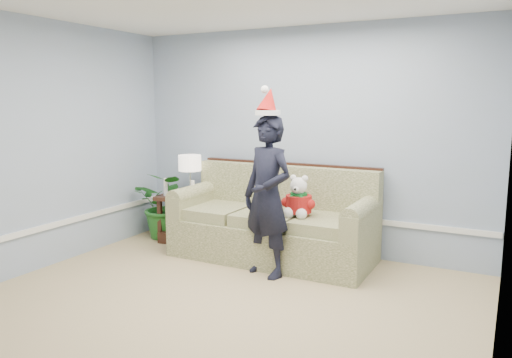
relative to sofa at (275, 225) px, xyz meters
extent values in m
cube|color=tan|center=(0.15, -2.02, -0.39)|extent=(4.50, 5.00, 0.02)
cube|color=#8C9FB2|center=(0.15, 0.49, 0.97)|extent=(4.50, 0.02, 2.70)
cube|color=#8C9FB2|center=(2.41, -2.02, 0.97)|extent=(0.02, 5.00, 2.70)
cube|color=white|center=(0.15, 0.46, 0.07)|extent=(4.48, 0.03, 0.06)
cube|color=white|center=(-2.09, -2.02, 0.07)|extent=(0.03, 4.98, 0.06)
cube|color=#495528|center=(0.00, -0.07, -0.16)|extent=(2.31, 0.99, 0.44)
cube|color=#495528|center=(-0.71, -0.12, 0.12)|extent=(0.68, 0.79, 0.13)
cube|color=#495528|center=(0.00, -0.12, 0.12)|extent=(0.68, 0.79, 0.13)
cube|color=#495528|center=(0.71, -0.12, 0.12)|extent=(0.68, 0.79, 0.13)
cube|color=#495528|center=(0.00, 0.31, 0.36)|extent=(2.31, 0.22, 0.62)
cube|color=black|center=(0.00, 0.38, 0.67)|extent=(2.31, 0.07, 0.05)
cube|color=#495528|center=(-1.06, -0.07, 0.19)|extent=(0.20, 0.99, 0.26)
cube|color=#495528|center=(1.06, -0.07, 0.19)|extent=(0.20, 0.99, 0.26)
cube|color=#3B2015|center=(-1.33, 0.08, 0.21)|extent=(0.71, 0.62, 0.05)
cube|color=#3B2015|center=(-1.33, 0.08, -0.31)|extent=(0.64, 0.55, 0.14)
cube|color=#3B2015|center=(-1.59, -0.13, -0.08)|extent=(0.06, 0.06, 0.62)
cube|color=#3B2015|center=(-1.07, -0.13, -0.08)|extent=(0.06, 0.06, 0.62)
cube|color=#3B2015|center=(-1.59, 0.29, -0.08)|extent=(0.06, 0.06, 0.62)
cube|color=#3B2015|center=(-1.07, 0.29, -0.08)|extent=(0.06, 0.06, 0.62)
cylinder|color=silver|center=(-1.25, 0.09, 0.25)|extent=(0.14, 0.14, 0.03)
sphere|color=silver|center=(-1.25, 0.09, 0.32)|extent=(0.08, 0.08, 0.08)
cylinder|color=silver|center=(-1.25, 0.09, 0.45)|extent=(0.02, 0.02, 0.29)
cylinder|color=silver|center=(-1.25, 0.09, 0.65)|extent=(0.29, 0.29, 0.20)
cylinder|color=silver|center=(-1.51, -0.09, 0.30)|extent=(0.06, 0.06, 0.12)
cylinder|color=white|center=(-1.51, -0.09, 0.41)|extent=(0.05, 0.05, 0.10)
cylinder|color=silver|center=(-1.09, -0.09, 0.30)|extent=(0.06, 0.06, 0.12)
cylinder|color=white|center=(-1.09, -0.09, 0.41)|extent=(0.05, 0.05, 0.10)
imported|color=#1D601E|center=(-1.63, 0.10, 0.07)|extent=(0.87, 0.77, 0.90)
imported|color=black|center=(0.19, -0.58, 0.46)|extent=(0.71, 0.58, 1.69)
cylinder|color=white|center=(0.19, -0.58, 1.32)|extent=(0.30, 0.30, 0.05)
cone|color=red|center=(0.19, -0.56, 1.45)|extent=(0.26, 0.32, 0.30)
sphere|color=white|center=(0.19, -0.65, 1.55)|extent=(0.08, 0.08, 0.08)
sphere|color=white|center=(0.37, -0.16, 0.32)|extent=(0.27, 0.27, 0.27)
cylinder|color=red|center=(0.37, -0.16, 0.32)|extent=(0.31, 0.31, 0.19)
cylinder|color=#0E5E22|center=(0.37, -0.16, 0.43)|extent=(0.20, 0.20, 0.03)
sphere|color=white|center=(0.29, -0.28, 0.24)|extent=(0.12, 0.12, 0.12)
sphere|color=white|center=(0.44, -0.28, 0.24)|extent=(0.12, 0.12, 0.12)
sphere|color=white|center=(0.37, -0.17, 0.52)|extent=(0.19, 0.19, 0.19)
sphere|color=black|center=(0.37, -0.28, 0.50)|extent=(0.03, 0.03, 0.03)
sphere|color=white|center=(0.30, -0.16, 0.61)|extent=(0.07, 0.07, 0.07)
sphere|color=white|center=(0.43, -0.16, 0.61)|extent=(0.07, 0.07, 0.07)
camera|label=1|loc=(2.44, -5.14, 1.44)|focal=35.00mm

